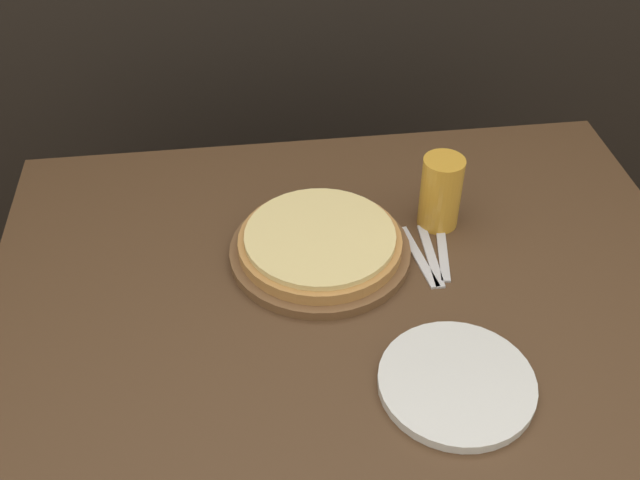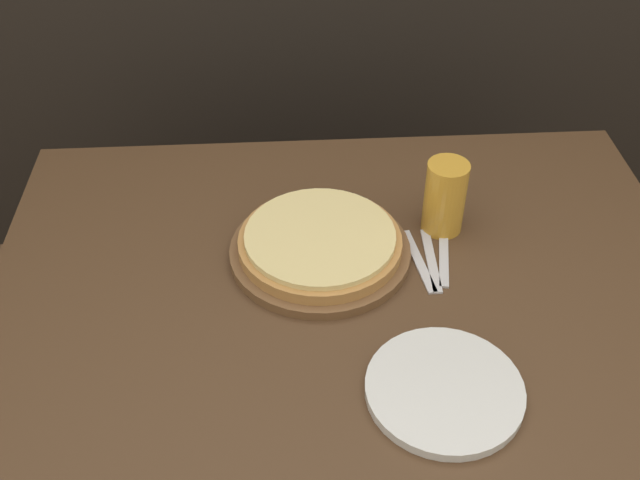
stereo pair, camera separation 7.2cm
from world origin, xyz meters
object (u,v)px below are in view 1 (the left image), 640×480
pizza_on_board (320,246)px  dinner_knife (431,255)px  spoon (443,254)px  fork (418,256)px  dinner_plate (457,383)px  beer_glass (441,189)px

pizza_on_board → dinner_knife: pizza_on_board is taller
dinner_knife → spoon: (0.02, 0.00, 0.00)m
fork → spoon: same height
spoon → dinner_knife: bearing=-180.0°
dinner_knife → dinner_plate: bearing=-96.2°
beer_glass → fork: beer_glass is taller
fork → pizza_on_board: bearing=170.9°
dinner_plate → fork: dinner_plate is taller
pizza_on_board → beer_glass: 0.27m
fork → dinner_knife: (0.02, 0.00, 0.00)m
pizza_on_board → fork: bearing=-9.1°
beer_glass → dinner_plate: size_ratio=0.60×
dinner_knife → spoon: same height
dinner_knife → beer_glass: bearing=69.6°
pizza_on_board → fork: size_ratio=1.94×
pizza_on_board → beer_glass: (0.25, 0.07, 0.06)m
fork → dinner_knife: bearing=0.0°
pizza_on_board → spoon: 0.24m
beer_glass → dinner_knife: 0.14m
beer_glass → spoon: bearing=-97.4°
fork → dinner_knife: same height
fork → spoon: bearing=0.0°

